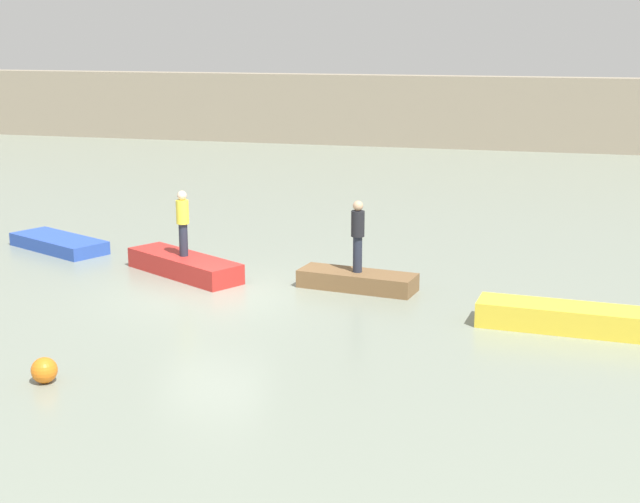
% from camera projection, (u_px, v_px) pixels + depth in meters
% --- Properties ---
extents(ground_plane, '(120.00, 120.00, 0.00)m').
position_uv_depth(ground_plane, '(212.00, 295.00, 21.71)').
color(ground_plane, gray).
extents(embankment_wall, '(80.00, 1.20, 3.73)m').
position_uv_depth(embankment_wall, '(414.00, 111.00, 48.72)').
color(embankment_wall, gray).
rests_on(embankment_wall, ground_plane).
extents(rowboat_blue, '(3.35, 2.43, 0.36)m').
position_uv_depth(rowboat_blue, '(59.00, 243.00, 26.17)').
color(rowboat_blue, '#2B4CAD').
rests_on(rowboat_blue, ground_plane).
extents(rowboat_red, '(3.57, 2.65, 0.50)m').
position_uv_depth(rowboat_red, '(184.00, 265.00, 23.45)').
color(rowboat_red, red).
rests_on(rowboat_red, ground_plane).
extents(rowboat_brown, '(2.94, 1.31, 0.42)m').
position_uv_depth(rowboat_brown, '(357.00, 280.00, 22.21)').
color(rowboat_brown, brown).
rests_on(rowboat_brown, ground_plane).
extents(rowboat_yellow, '(3.80, 1.22, 0.53)m').
position_uv_depth(rowboat_yellow, '(568.00, 318.00, 19.15)').
color(rowboat_yellow, gold).
rests_on(rowboat_yellow, ground_plane).
extents(person_yellow_shirt, '(0.32, 0.32, 1.67)m').
position_uv_depth(person_yellow_shirt, '(183.00, 220.00, 23.17)').
color(person_yellow_shirt, '#232838').
rests_on(person_yellow_shirt, rowboat_red).
extents(person_dark_shirt, '(0.32, 0.32, 1.74)m').
position_uv_depth(person_dark_shirt, '(358.00, 232.00, 21.93)').
color(person_dark_shirt, '#232838').
rests_on(person_dark_shirt, rowboat_brown).
extents(mooring_buoy, '(0.47, 0.47, 0.47)m').
position_uv_depth(mooring_buoy, '(44.00, 370.00, 16.30)').
color(mooring_buoy, orange).
rests_on(mooring_buoy, ground_plane).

